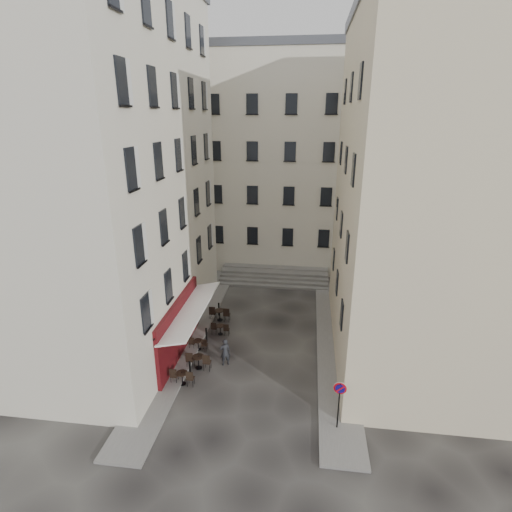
% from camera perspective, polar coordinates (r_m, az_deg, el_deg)
% --- Properties ---
extents(ground, '(90.00, 90.00, 0.00)m').
position_cam_1_polar(ground, '(22.76, -0.41, -16.03)').
color(ground, black).
rests_on(ground, ground).
extents(sidewalk_left, '(2.00, 22.00, 0.12)m').
position_cam_1_polar(sidewalk_left, '(26.88, -8.89, -10.07)').
color(sidewalk_left, slate).
rests_on(sidewalk_left, ground).
extents(sidewalk_right, '(2.00, 18.00, 0.12)m').
position_cam_1_polar(sidewalk_right, '(25.15, 11.04, -12.47)').
color(sidewalk_right, slate).
rests_on(sidewalk_right, ground).
extents(building_left, '(12.20, 16.20, 20.60)m').
position_cam_1_polar(building_left, '(25.20, -24.29, 11.19)').
color(building_left, beige).
rests_on(building_left, ground).
extents(building_right, '(12.20, 14.20, 18.60)m').
position_cam_1_polar(building_right, '(23.54, 27.34, 7.77)').
color(building_right, beige).
rests_on(building_right, ground).
extents(building_back, '(18.20, 10.20, 18.60)m').
position_cam_1_polar(building_back, '(37.70, 2.13, 13.56)').
color(building_back, beige).
rests_on(building_back, ground).
extents(cafe_storefront, '(1.74, 7.30, 3.50)m').
position_cam_1_polar(cafe_storefront, '(23.46, -10.72, -9.80)').
color(cafe_storefront, '#43090F').
rests_on(cafe_storefront, ground).
extents(stone_steps, '(9.00, 3.15, 0.80)m').
position_cam_1_polar(stone_steps, '(33.57, 2.57, -2.96)').
color(stone_steps, '#615F5C').
rests_on(stone_steps, ground).
extents(bollard_near, '(0.12, 0.12, 0.98)m').
position_cam_1_polar(bollard_near, '(22.28, -9.41, -15.57)').
color(bollard_near, black).
rests_on(bollard_near, ground).
extents(bollard_mid, '(0.12, 0.12, 0.98)m').
position_cam_1_polar(bollard_mid, '(25.10, -7.11, -11.06)').
color(bollard_mid, black).
rests_on(bollard_mid, ground).
extents(bollard_far, '(0.12, 0.12, 0.98)m').
position_cam_1_polar(bollard_far, '(28.07, -5.33, -7.48)').
color(bollard_far, black).
rests_on(bollard_far, ground).
extents(no_parking_sign, '(0.56, 0.13, 2.48)m').
position_cam_1_polar(no_parking_sign, '(18.59, 11.83, -19.11)').
color(no_parking_sign, black).
rests_on(no_parking_sign, ground).
extents(bistro_table_a, '(1.28, 0.60, 0.90)m').
position_cam_1_polar(bistro_table_a, '(21.87, -10.47, -16.60)').
color(bistro_table_a, black).
rests_on(bistro_table_a, ground).
extents(bistro_table_b, '(1.39, 0.65, 0.97)m').
position_cam_1_polar(bistro_table_b, '(22.85, -8.18, -14.58)').
color(bistro_table_b, black).
rests_on(bistro_table_b, ground).
extents(bistro_table_c, '(1.14, 0.54, 0.80)m').
position_cam_1_polar(bistro_table_c, '(24.47, -8.23, -12.30)').
color(bistro_table_c, black).
rests_on(bistro_table_c, ground).
extents(bistro_table_d, '(1.16, 0.54, 0.82)m').
position_cam_1_polar(bistro_table_d, '(25.83, -5.11, -10.30)').
color(bistro_table_d, black).
rests_on(bistro_table_d, ground).
extents(bistro_table_e, '(1.42, 0.66, 1.00)m').
position_cam_1_polar(bistro_table_e, '(27.40, -5.19, -8.23)').
color(bistro_table_e, black).
rests_on(bistro_table_e, ground).
extents(pedestrian, '(0.70, 0.60, 1.61)m').
position_cam_1_polar(pedestrian, '(22.83, -4.44, -13.52)').
color(pedestrian, black).
rests_on(pedestrian, ground).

